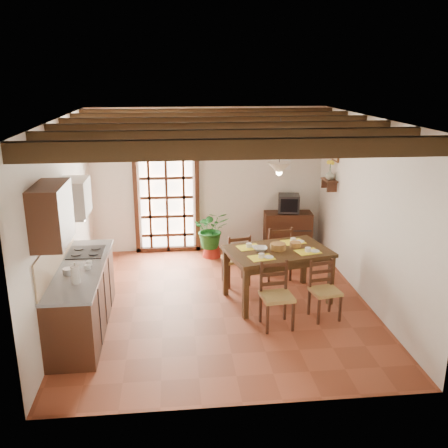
{
  "coord_description": "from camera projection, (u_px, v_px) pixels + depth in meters",
  "views": [
    {
      "loc": [
        -0.67,
        -6.98,
        3.42
      ],
      "look_at": [
        0.1,
        0.4,
        1.15
      ],
      "focal_mm": 40.0,
      "sensor_mm": 36.0,
      "label": 1
    }
  ],
  "objects": [
    {
      "name": "sideboard",
      "position": [
        288.0,
        232.0,
        9.87
      ],
      "size": [
        0.95,
        0.47,
        0.78
      ],
      "primitive_type": "cube",
      "rotation": [
        0.0,
        0.0,
        -0.07
      ],
      "color": "#361C11",
      "rests_on": "ground_plane"
    },
    {
      "name": "counter_items",
      "position": [
        80.0,
        262.0,
        6.75
      ],
      "size": [
        0.5,
        1.43,
        0.25
      ],
      "color": "black",
      "rests_on": "kitchen_counter"
    },
    {
      "name": "wall_shelf",
      "position": [
        329.0,
        182.0,
        9.0
      ],
      "size": [
        0.2,
        0.42,
        0.2
      ],
      "color": "#361C11",
      "rests_on": "room_shell"
    },
    {
      "name": "potted_plant",
      "position": [
        212.0,
        228.0,
        9.49
      ],
      "size": [
        1.74,
        1.5,
        1.93
      ],
      "primitive_type": "imported",
      "rotation": [
        0.0,
        0.0,
        -0.01
      ],
      "color": "#144C19",
      "rests_on": "ground_plane"
    },
    {
      "name": "shelf_vase",
      "position": [
        330.0,
        175.0,
        8.96
      ],
      "size": [
        0.15,
        0.15,
        0.15
      ],
      "primitive_type": "imported",
      "color": "#B2BFB2",
      "rests_on": "wall_shelf"
    },
    {
      "name": "range_hood",
      "position": [
        74.0,
        198.0,
        6.95
      ],
      "size": [
        0.38,
        0.6,
        0.54
      ],
      "color": "white",
      "rests_on": "room_shell"
    },
    {
      "name": "shelf_flowers",
      "position": [
        330.0,
        163.0,
        8.9
      ],
      "size": [
        0.14,
        0.14,
        0.36
      ],
      "color": "yellow",
      "rests_on": "shelf_vase"
    },
    {
      "name": "chair_far_left",
      "position": [
        236.0,
        268.0,
        8.33
      ],
      "size": [
        0.48,
        0.47,
        0.89
      ],
      "rotation": [
        0.0,
        0.0,
        3.35
      ],
      "color": "#A08144",
      "rests_on": "ground_plane"
    },
    {
      "name": "plant_pot",
      "position": [
        212.0,
        251.0,
        9.63
      ],
      "size": [
        0.37,
        0.37,
        0.23
      ],
      "primitive_type": "cone",
      "color": "maroon",
      "rests_on": "ground_plane"
    },
    {
      "name": "kitchen_counter",
      "position": [
        82.0,
        297.0,
        6.81
      ],
      "size": [
        0.64,
        2.25,
        1.38
      ],
      "color": "#361C11",
      "rests_on": "ground_plane"
    },
    {
      "name": "fuse_box",
      "position": [
        284.0,
        161.0,
        9.71
      ],
      "size": [
        0.25,
        0.03,
        0.32
      ],
      "primitive_type": "cube",
      "color": "white",
      "rests_on": "room_shell"
    },
    {
      "name": "dining_table",
      "position": [
        278.0,
        256.0,
        7.62
      ],
      "size": [
        1.71,
        1.31,
        0.83
      ],
      "rotation": [
        0.0,
        0.0,
        0.24
      ],
      "color": "#3A2512",
      "rests_on": "ground_plane"
    },
    {
      "name": "crt_tv",
      "position": [
        289.0,
        203.0,
        9.69
      ],
      "size": [
        0.46,
        0.44,
        0.34
      ],
      "rotation": [
        0.0,
        0.0,
        -0.19
      ],
      "color": "black",
      "rests_on": "sideboard"
    },
    {
      "name": "ceiling_beams",
      "position": [
        220.0,
        127.0,
        6.92
      ],
      "size": [
        4.5,
        4.34,
        0.2
      ],
      "color": "black",
      "rests_on": "room_shell"
    },
    {
      "name": "ground_plane",
      "position": [
        220.0,
        303.0,
        7.71
      ],
      "size": [
        5.0,
        5.0,
        0.0
      ],
      "primitive_type": "plane",
      "color": "brown"
    },
    {
      "name": "room_shell",
      "position": [
        220.0,
        188.0,
        7.18
      ],
      "size": [
        4.52,
        5.02,
        2.81
      ],
      "color": "silver",
      "rests_on": "ground_plane"
    },
    {
      "name": "framed_picture",
      "position": [
        336.0,
        152.0,
        8.85
      ],
      "size": [
        0.03,
        0.32,
        0.32
      ],
      "color": "brown",
      "rests_on": "room_shell"
    },
    {
      "name": "chair_far_right",
      "position": [
        277.0,
        261.0,
        8.57
      ],
      "size": [
        0.46,
        0.44,
        0.95
      ],
      "rotation": [
        0.0,
        0.0,
        3.2
      ],
      "color": "#A08144",
      "rests_on": "ground_plane"
    },
    {
      "name": "french_door",
      "position": [
        167.0,
        193.0,
        9.61
      ],
      "size": [
        1.26,
        0.11,
        2.32
      ],
      "color": "white",
      "rests_on": "ground_plane"
    },
    {
      "name": "chair_near_left",
      "position": [
        276.0,
        307.0,
        6.93
      ],
      "size": [
        0.46,
        0.45,
        0.92
      ],
      "rotation": [
        0.0,
        0.0,
        0.1
      ],
      "color": "#A08144",
      "rests_on": "ground_plane"
    },
    {
      "name": "upper_cabinet",
      "position": [
        51.0,
        215.0,
        5.73
      ],
      "size": [
        0.35,
        0.8,
        0.7
      ],
      "primitive_type": "cube",
      "color": "#361C11",
      "rests_on": "room_shell"
    },
    {
      "name": "pendant_lamp",
      "position": [
        279.0,
        167.0,
        7.32
      ],
      "size": [
        0.36,
        0.36,
        0.84
      ],
      "color": "black",
      "rests_on": "room_shell"
    },
    {
      "name": "table_bowl",
      "position": [
        260.0,
        249.0,
        7.55
      ],
      "size": [
        0.24,
        0.24,
        0.05
      ],
      "primitive_type": "imported",
      "rotation": [
        0.0,
        0.0,
        -0.1
      ],
      "color": "white",
      "rests_on": "dining_table"
    },
    {
      "name": "chair_near_right",
      "position": [
        324.0,
        301.0,
        7.17
      ],
      "size": [
        0.45,
        0.43,
        0.84
      ],
      "rotation": [
        0.0,
        0.0,
        0.17
      ],
      "color": "#A08144",
      "rests_on": "ground_plane"
    },
    {
      "name": "table_setting",
      "position": [
        278.0,
        243.0,
        7.56
      ],
      "size": [
        1.11,
        0.74,
        0.1
      ],
      "rotation": [
        0.0,
        0.0,
        0.24
      ],
      "color": "yellow",
      "rests_on": "dining_table"
    }
  ]
}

